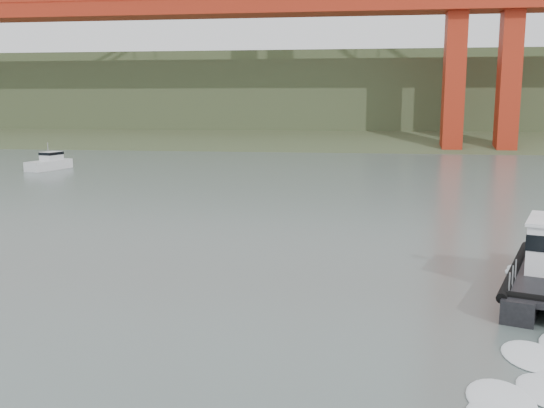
{
  "coord_description": "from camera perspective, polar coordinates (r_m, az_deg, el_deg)",
  "views": [
    {
      "loc": [
        3.28,
        -21.37,
        7.75
      ],
      "look_at": [
        -0.96,
        9.81,
        2.4
      ],
      "focal_mm": 40.0,
      "sensor_mm": 36.0,
      "label": 1
    }
  ],
  "objects": [
    {
      "name": "ground",
      "position": [
        22.97,
        -0.93,
        -10.07
      ],
      "size": [
        400.0,
        400.0,
        0.0
      ],
      "primitive_type": "plane",
      "color": "slate",
      "rests_on": "ground"
    },
    {
      "name": "headlands",
      "position": [
        146.91,
        6.55,
        9.31
      ],
      "size": [
        500.0,
        105.36,
        27.12
      ],
      "color": "#384C2B",
      "rests_on": "ground"
    },
    {
      "name": "motorboat",
      "position": [
        74.32,
        -20.19,
        3.68
      ],
      "size": [
        3.34,
        6.08,
        3.18
      ],
      "rotation": [
        0.0,
        0.0,
        -0.26
      ],
      "color": "silver",
      "rests_on": "ground"
    }
  ]
}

